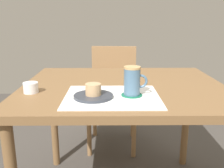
{
  "coord_description": "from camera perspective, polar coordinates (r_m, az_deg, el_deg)",
  "views": [
    {
      "loc": [
        -0.07,
        -1.29,
        1.08
      ],
      "look_at": [
        -0.06,
        -0.18,
        0.78
      ],
      "focal_mm": 40.0,
      "sensor_mm": 36.0,
      "label": 1
    }
  ],
  "objects": [
    {
      "name": "pastry",
      "position": [
        1.1,
        -4.31,
        -1.22
      ],
      "size": [
        0.07,
        0.07,
        0.05
      ],
      "primitive_type": "cylinder",
      "color": "tan",
      "rests_on": "pastry_plate"
    },
    {
      "name": "wooden_chair",
      "position": [
        2.13,
        0.26,
        -1.59
      ],
      "size": [
        0.45,
        0.45,
        0.84
      ],
      "rotation": [
        0.0,
        0.0,
        3.07
      ],
      "color": "#997047",
      "rests_on": "ground_plane"
    },
    {
      "name": "coffee_mug",
      "position": [
        1.12,
        4.72,
        0.77
      ],
      "size": [
        0.11,
        0.07,
        0.13
      ],
      "color": "slate",
      "rests_on": "coffee_coaster"
    },
    {
      "name": "coffee_coaster",
      "position": [
        1.14,
        4.53,
        -2.5
      ],
      "size": [
        0.1,
        0.1,
        0.0
      ],
      "primitive_type": "cylinder",
      "color": "#196B4C",
      "rests_on": "placemat"
    },
    {
      "name": "dining_table",
      "position": [
        1.37,
        2.64,
        -3.29
      ],
      "size": [
        1.07,
        0.89,
        0.73
      ],
      "color": "brown",
      "rests_on": "ground_plane"
    },
    {
      "name": "placemat",
      "position": [
        1.13,
        0.02,
        -2.88
      ],
      "size": [
        0.43,
        0.35,
        0.0
      ],
      "primitive_type": "cube",
      "color": "white",
      "rests_on": "dining_table"
    },
    {
      "name": "sugar_bowl",
      "position": [
        1.25,
        -18.08,
        -0.78
      ],
      "size": [
        0.07,
        0.07,
        0.05
      ],
      "primitive_type": "cylinder",
      "color": "white",
      "rests_on": "dining_table"
    },
    {
      "name": "pastry_plate",
      "position": [
        1.11,
        -4.28,
        -2.77
      ],
      "size": [
        0.18,
        0.18,
        0.01
      ],
      "primitive_type": "cylinder",
      "color": "#333842",
      "rests_on": "placemat"
    }
  ]
}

